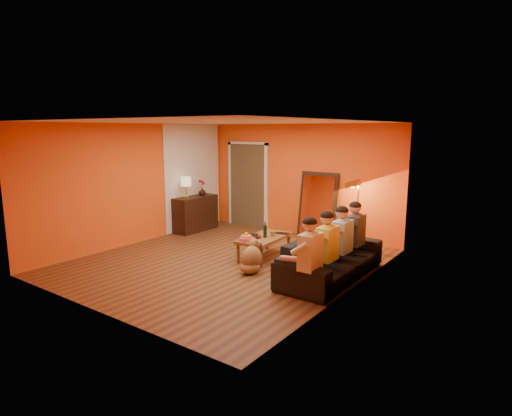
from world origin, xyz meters
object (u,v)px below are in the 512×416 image
Objects in this scene: person_far_right at (355,236)px; vase at (202,191)px; floor_lamp at (357,216)px; wine_bottle at (265,230)px; tumbler at (273,234)px; person_far_left at (310,258)px; laptop at (282,234)px; mirror_frame at (318,206)px; dog at (252,256)px; table_lamp at (186,188)px; coffee_table at (264,247)px; person_mid_right at (342,242)px; person_mid_left at (327,250)px; sideboard at (196,214)px; sofa at (332,258)px.

person_far_right is 4.45m from vase.
floor_lamp is 1.99m from wine_bottle.
vase is (-2.79, 1.01, 0.47)m from tumbler.
person_far_left is 4.14× the size of laptop.
mirror_frame reaches higher than tumbler.
dog is 0.50× the size of person_far_left.
coffee_table is at bearing -12.31° from table_lamp.
floor_lamp is 4.88× the size of laptop.
dog is 1.02m from tumbler.
table_lamp is at bearing 170.11° from person_mid_right.
vase reaches higher than wine_bottle.
floor_lamp is at bearing 45.93° from coffee_table.
tumbler is at bearing 151.74° from person_mid_left.
sideboard is 0.97× the size of person_far_right.
person_far_right is 4.14× the size of laptop.
tumbler is at bearing -89.98° from mirror_frame.
floor_lamp is (3.93, 0.94, -0.39)m from table_lamp.
person_far_left is 1.00× the size of person_far_right.
vase is at bearing 156.51° from wine_bottle.
person_mid_right is 1.61m from tumbler.
coffee_table is 1.00× the size of person_far_right.
floor_lamp is at bearing 31.53° from laptop.
laptop is (-1.52, 1.08, -0.18)m from person_mid_left.
laptop is (-1.08, -1.17, -0.29)m from floor_lamp.
laptop is at bearing -10.58° from sideboard.
tumbler is at bearing -120.36° from laptop.
floor_lamp reaches higher than sofa.
mirror_frame is 3.13m from table_lamp.
person_mid_left is at bearing -90.00° from person_mid_right.
wine_bottle is (-1.65, -0.42, -0.03)m from person_far_right.
person_far_right is at bearing 52.16° from dog.
sofa is 1.92× the size of coffee_table.
person_far_left is (4.37, -2.16, 0.18)m from sideboard.
person_far_right reaches higher than sofa.
person_far_left is at bearing -62.74° from laptop.
sofa is at bearing -11.49° from table_lamp.
vase reaches higher than sideboard.
person_far_left is (4.37, -1.86, -0.49)m from table_lamp.
dog is 0.90m from wine_bottle.
person_far_left and person_mid_left have the same top height.
sideboard is 4.88m from person_far_left.
tumbler is (-1.45, 0.40, 0.13)m from sofa.
sofa is at bearing -18.42° from vase.
sideboard is at bearing -158.84° from mirror_frame.
table_lamp is 4.78m from person_far_left.
sideboard is 4.50m from person_mid_right.
laptop is (-1.52, 1.63, -0.18)m from person_far_left.
wine_bottle is 1.05× the size of laptop.
tumbler is at bearing 74.60° from sofa.
table_lamp is 1.73× the size of laptop.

